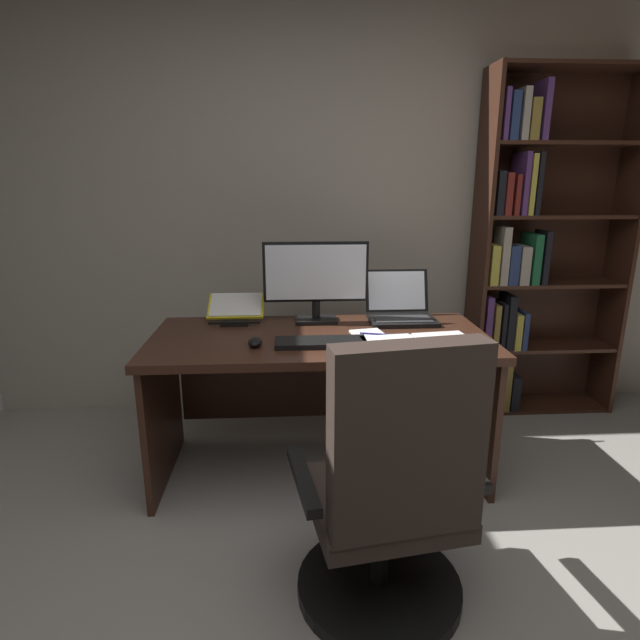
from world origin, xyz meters
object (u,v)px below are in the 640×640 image
object	(u,v)px
office_chair	(391,503)
laptop	(400,310)
notepad	(370,336)
reading_stand_with_book	(236,308)
open_binder	(420,344)
keyboard	(321,342)
computer_mouse	(255,342)
pen	(374,334)
bookshelf	(532,255)
desk	(319,368)
monitor	(316,281)

from	to	relation	value
office_chair	laptop	world-z (taller)	office_chair
laptop	notepad	bearing A→B (deg)	-124.57
reading_stand_with_book	notepad	xyz separation A→B (m)	(0.68, -0.35, -0.06)
reading_stand_with_book	open_binder	bearing A→B (deg)	-30.12
notepad	keyboard	bearing A→B (deg)	-155.86
keyboard	notepad	bearing A→B (deg)	24.14
keyboard	open_binder	distance (m)	0.45
computer_mouse	pen	world-z (taller)	computer_mouse
bookshelf	laptop	xyz separation A→B (m)	(-0.91, -0.43, -0.23)
desk	bookshelf	world-z (taller)	bookshelf
monitor	computer_mouse	size ratio (longest dim) A/B	5.31
open_binder	notepad	distance (m)	0.26
monitor	notepad	xyz separation A→B (m)	(0.25, -0.29, -0.22)
keyboard	notepad	size ratio (longest dim) A/B	2.00
keyboard	pen	xyz separation A→B (m)	(0.27, 0.11, 0.00)
notepad	desk	bearing A→B (deg)	154.23
reading_stand_with_book	pen	world-z (taller)	reading_stand_with_book
keyboard	reading_stand_with_book	bearing A→B (deg)	133.05
bookshelf	computer_mouse	distance (m)	1.89
bookshelf	keyboard	size ratio (longest dim) A/B	4.99
monitor	computer_mouse	world-z (taller)	monitor
desk	office_chair	xyz separation A→B (m)	(0.18, -1.01, -0.10)
office_chair	keyboard	bearing A→B (deg)	94.40
bookshelf	monitor	distance (m)	1.44
monitor	desk	bearing A→B (deg)	-88.44
reading_stand_with_book	pen	bearing A→B (deg)	-26.56
laptop	reading_stand_with_book	size ratio (longest dim) A/B	1.18
desk	notepad	size ratio (longest dim) A/B	7.82
bookshelf	keyboard	distance (m)	1.63
desk	office_chair	distance (m)	1.03
laptop	open_binder	distance (m)	0.47
open_binder	pen	bearing A→B (deg)	131.39
computer_mouse	open_binder	xyz separation A→B (m)	(0.75, -0.05, -0.01)
computer_mouse	reading_stand_with_book	distance (m)	0.48
computer_mouse	notepad	size ratio (longest dim) A/B	0.50
monitor	notepad	distance (m)	0.44
desk	keyboard	world-z (taller)	keyboard
office_chair	keyboard	size ratio (longest dim) A/B	2.45
desk	bookshelf	distance (m)	1.57
open_binder	laptop	bearing A→B (deg)	81.95
monitor	keyboard	distance (m)	0.46
bookshelf	laptop	world-z (taller)	bookshelf
pen	monitor	bearing A→B (deg)	132.28
open_binder	notepad	bearing A→B (deg)	134.34
open_binder	bookshelf	bearing A→B (deg)	37.30
office_chair	monitor	size ratio (longest dim) A/B	1.86
office_chair	bookshelf	bearing A→B (deg)	45.06
monitor	reading_stand_with_book	world-z (taller)	monitor
desk	office_chair	bearing A→B (deg)	-79.92
notepad	pen	world-z (taller)	pen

